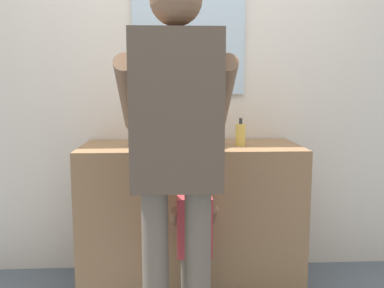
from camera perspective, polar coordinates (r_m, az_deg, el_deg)
The scene contains 8 objects.
back_wall at distance 2.82m, azimuth -0.49°, elevation 10.10°, with size 4.40×0.10×2.70m.
vanity_cabinet at distance 2.63m, azimuth -0.17°, elevation -9.81°, with size 1.31×0.54×0.89m, color olive.
sink_basin at distance 2.50m, azimuth -0.15°, elevation 1.07°, with size 0.38×0.38×0.11m.
faucet at distance 2.72m, azimuth -0.38°, elevation 2.16°, with size 0.18×0.14×0.18m.
toothbrush_cup at distance 2.50m, azimuth -7.78°, elevation 0.92°, with size 0.07×0.07×0.21m.
soap_bottle at distance 2.52m, azimuth 6.60°, elevation 1.31°, with size 0.06×0.06×0.17m.
child_toddler at distance 2.24m, azimuth 0.34°, elevation -12.30°, with size 0.24×0.24×0.79m.
adult_parent at distance 1.85m, azimuth -2.12°, elevation 1.24°, with size 0.53×0.56×1.72m.
Camera 1 is at (-0.12, -2.20, 1.25)m, focal length 39.22 mm.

